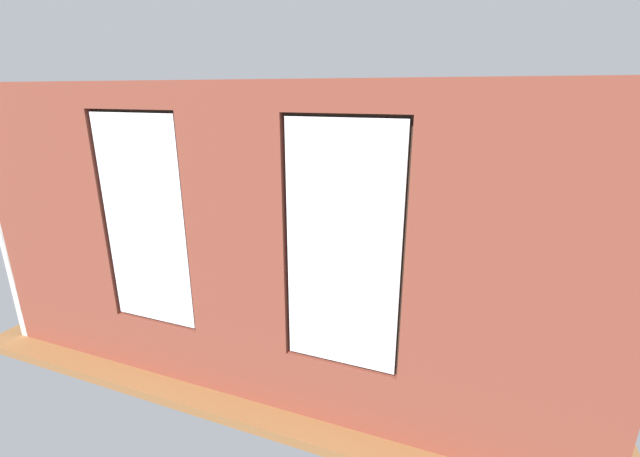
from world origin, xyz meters
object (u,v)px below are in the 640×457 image
at_px(potted_plant_corner_far_left, 542,377).
at_px(papasan_chair, 345,231).
at_px(couch_left, 513,308).
at_px(remote_black, 324,269).
at_px(potted_plant_between_couches, 375,309).
at_px(tv_flatscreen, 158,226).
at_px(potted_plant_foreground_right, 243,196).
at_px(media_console, 162,260).
at_px(potted_plant_near_tv, 141,274).
at_px(couch_by_window, 249,329).
at_px(potted_plant_by_left_couch, 483,259).
at_px(cup_ceramic, 352,267).
at_px(remote_gray, 296,267).
at_px(remote_silver, 316,265).
at_px(coffee_table, 324,272).
at_px(potted_plant_beside_window_right, 153,273).
at_px(potted_plant_mid_room_small, 396,271).
at_px(candle_jar, 329,270).

bearing_deg(potted_plant_corner_far_left, papasan_chair, -50.27).
height_order(couch_left, remote_black, couch_left).
bearing_deg(potted_plant_between_couches, tv_flatscreen, -19.84).
bearing_deg(potted_plant_foreground_right, potted_plant_between_couches, 135.65).
bearing_deg(papasan_chair, media_console, 38.18).
bearing_deg(papasan_chair, potted_plant_near_tv, 56.31).
xyz_separation_m(couch_by_window, potted_plant_by_left_couch, (-2.53, -3.12, 0.10)).
bearing_deg(cup_ceramic, media_console, 6.46).
xyz_separation_m(remote_gray, tv_flatscreen, (2.46, 0.13, 0.42)).
relative_size(tv_flatscreen, potted_plant_foreground_right, 0.73).
bearing_deg(remote_gray, remote_silver, -34.73).
xyz_separation_m(coffee_table, potted_plant_beside_window_right, (1.55, 1.86, 0.51)).
distance_m(coffee_table, potted_plant_corner_far_left, 3.37).
relative_size(remote_black, potted_plant_mid_room_small, 0.35).
height_order(cup_ceramic, remote_black, cup_ceramic).
xyz_separation_m(tv_flatscreen, potted_plant_corner_far_left, (-5.69, 1.64, -0.29)).
bearing_deg(potted_plant_beside_window_right, potted_plant_foreground_right, -74.82).
xyz_separation_m(couch_left, potted_plant_foreground_right, (5.24, -2.11, 0.56)).
xyz_separation_m(coffee_table, papasan_chair, (0.27, -1.82, 0.08)).
bearing_deg(remote_silver, couch_by_window, 2.34).
xyz_separation_m(candle_jar, tv_flatscreen, (3.00, 0.13, 0.39)).
distance_m(tv_flatscreen, potted_plant_corner_far_left, 5.92).
height_order(couch_by_window, potted_plant_mid_room_small, couch_by_window).
bearing_deg(potted_plant_between_couches, potted_plant_mid_room_small, -84.23).
xyz_separation_m(remote_black, potted_plant_between_couches, (-1.21, 1.72, 0.43)).
relative_size(cup_ceramic, remote_black, 0.54).
xyz_separation_m(tv_flatscreen, potted_plant_by_left_couch, (-5.14, -1.58, -0.43)).
bearing_deg(potted_plant_near_tv, media_console, -62.17).
distance_m(potted_plant_mid_room_small, potted_plant_beside_window_right, 3.56).
bearing_deg(couch_by_window, potted_plant_mid_room_small, -118.16).
distance_m(remote_silver, potted_plant_beside_window_right, 2.43).
height_order(cup_ceramic, potted_plant_foreground_right, potted_plant_foreground_right).
bearing_deg(potted_plant_foreground_right, potted_plant_near_tv, 94.45).
xyz_separation_m(candle_jar, potted_plant_corner_far_left, (-2.69, 1.77, 0.10)).
xyz_separation_m(remote_silver, potted_plant_near_tv, (2.16, 1.38, 0.07)).
relative_size(couch_left, remote_gray, 11.80).
distance_m(remote_silver, potted_plant_foreground_right, 3.12).
distance_m(couch_left, potted_plant_foreground_right, 5.68).
bearing_deg(couch_by_window, coffee_table, -99.00).
xyz_separation_m(remote_black, potted_plant_near_tv, (2.34, 1.29, 0.07)).
relative_size(remote_black, potted_plant_corner_far_left, 0.16).
xyz_separation_m(remote_silver, potted_plant_corner_far_left, (-2.97, 1.97, 0.13)).
bearing_deg(cup_ceramic, papasan_chair, -68.29).
bearing_deg(remote_gray, potted_plant_foreground_right, 62.06).
xyz_separation_m(remote_gray, potted_plant_mid_room_small, (-1.41, -0.69, -0.11)).
height_order(couch_left, media_console, couch_left).
bearing_deg(potted_plant_corner_far_left, candle_jar, -33.33).
bearing_deg(potted_plant_beside_window_right, potted_plant_mid_room_small, -136.04).
xyz_separation_m(couch_left, potted_plant_beside_window_right, (4.20, 1.76, 0.55)).
distance_m(cup_ceramic, potted_plant_by_left_couch, 2.21).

